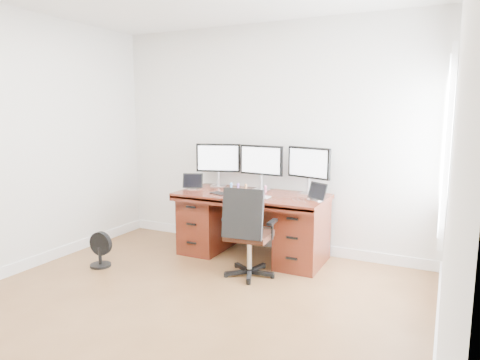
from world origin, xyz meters
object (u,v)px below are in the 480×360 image
at_px(desk, 253,223).
at_px(keyboard, 249,195).
at_px(office_chair, 248,248).
at_px(monitor_center, 261,162).
at_px(floor_fan, 100,250).

relative_size(desk, keyboard, 5.51).
distance_m(office_chair, monitor_center, 1.16).
bearing_deg(desk, office_chair, -69.74).
bearing_deg(monitor_center, desk, -84.83).
relative_size(floor_fan, keyboard, 1.25).
relative_size(monitor_center, keyboard, 1.79).
bearing_deg(floor_fan, monitor_center, 39.45).
bearing_deg(office_chair, floor_fan, -168.97).
bearing_deg(desk, monitor_center, 90.03).
xyz_separation_m(monitor_center, keyboard, (0.04, -0.41, -0.33)).
bearing_deg(monitor_center, keyboard, -79.64).
bearing_deg(keyboard, floor_fan, -159.95).
distance_m(desk, monitor_center, 0.72).
height_order(floor_fan, monitor_center, monitor_center).
distance_m(floor_fan, monitor_center, 2.06).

